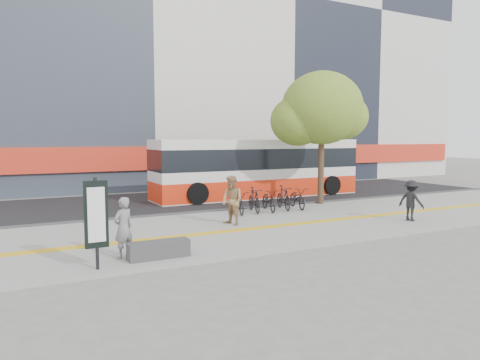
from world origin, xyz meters
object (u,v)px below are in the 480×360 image
street_tree (320,110)px  pedestrian_tan (232,200)px  pedestrian_dark (411,201)px  seated_woman (123,228)px  signboard (96,216)px  bus (258,170)px  bench (159,249)px

street_tree → pedestrian_tan: size_ratio=3.56×
pedestrian_dark → seated_woman: bearing=77.3°
signboard → pedestrian_tan: (5.29, 3.42, -0.40)m
bus → pedestrian_dark: (1.50, -8.96, -0.65)m
signboard → street_tree: street_tree is taller
pedestrian_tan → seated_woman: bearing=-74.1°
pedestrian_tan → pedestrian_dark: 6.80m
signboard → pedestrian_tan: signboard is taller
bus → pedestrian_tan: size_ratio=6.48×
street_tree → seated_woman: size_ratio=3.95×
pedestrian_tan → bus: bearing=128.7°
signboard → pedestrian_tan: bearing=32.9°
pedestrian_tan → pedestrian_dark: (6.37, -2.38, -0.12)m
bus → street_tree: bearing=-71.7°
signboard → pedestrian_tan: 6.32m
bus → pedestrian_dark: bus is taller
bench → bus: size_ratio=0.14×
bus → bench: bearing=-131.4°
bench → pedestrian_tan: bearing=40.2°
signboard → street_tree: size_ratio=0.35×
street_tree → pedestrian_tan: bearing=-154.5°
street_tree → seated_woman: bearing=-152.2°
bus → seated_woman: bearing=-135.4°
seated_woman → pedestrian_tan: 5.23m
seated_woman → pedestrian_tan: pedestrian_tan is taller
seated_woman → pedestrian_dark: 10.86m
bench → pedestrian_dark: (10.06, 0.74, 0.54)m
pedestrian_dark → pedestrian_tan: bearing=55.3°
seated_woman → pedestrian_tan: bearing=-176.1°
bench → seated_woman: size_ratio=1.00×
bus → pedestrian_tan: bus is taller
signboard → pedestrian_dark: (11.66, 1.05, -0.52)m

